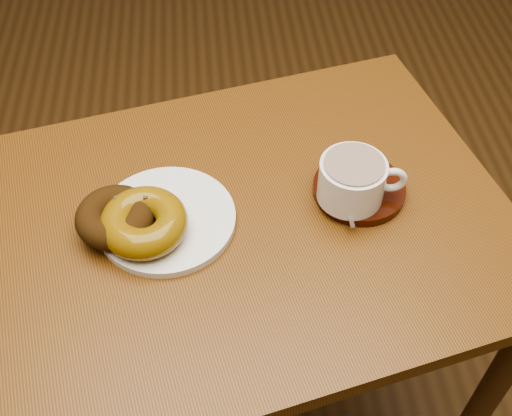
{
  "coord_description": "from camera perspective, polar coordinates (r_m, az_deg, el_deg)",
  "views": [
    {
      "loc": [
        -0.11,
        -0.95,
        1.5
      ],
      "look_at": [
        -0.06,
        -0.32,
        0.78
      ],
      "focal_mm": 45.0,
      "sensor_mm": 36.0,
      "label": 1
    }
  ],
  "objects": [
    {
      "name": "donut_caramel",
      "position": [
        0.93,
        -9.93,
        -1.28
      ],
      "size": [
        0.15,
        0.15,
        0.05
      ],
      "rotation": [
        0.0,
        0.0,
        0.23
      ],
      "color": "#87620E",
      "rests_on": "donut_plate"
    },
    {
      "name": "teaspoon",
      "position": [
        0.99,
        7.53,
        1.91
      ],
      "size": [
        0.02,
        0.11,
        0.01
      ],
      "rotation": [
        0.0,
        0.0,
        0.04
      ],
      "color": "silver",
      "rests_on": "saucer"
    },
    {
      "name": "donut_plate",
      "position": [
        0.97,
        -7.97,
        -1.0
      ],
      "size": [
        0.26,
        0.26,
        0.01
      ],
      "primitive_type": "cylinder",
      "rotation": [
        0.0,
        0.0,
        0.28
      ],
      "color": "white",
      "rests_on": "cafe_table"
    },
    {
      "name": "saucer",
      "position": [
        1.01,
        9.13,
        1.69
      ],
      "size": [
        0.16,
        0.16,
        0.02
      ],
      "primitive_type": "cylinder",
      "rotation": [
        0.0,
        0.0,
        -0.15
      ],
      "color": "#321006",
      "rests_on": "cafe_table"
    },
    {
      "name": "ground",
      "position": [
        1.78,
        0.89,
        -8.42
      ],
      "size": [
        6.0,
        6.0,
        0.0
      ],
      "primitive_type": "plane",
      "color": "#523519",
      "rests_on": "ground"
    },
    {
      "name": "donut_cinnamon",
      "position": [
        0.95,
        -12.44,
        -0.81
      ],
      "size": [
        0.13,
        0.13,
        0.04
      ],
      "primitive_type": "torus",
      "rotation": [
        0.0,
        0.0,
        -0.13
      ],
      "color": "#36200A",
      "rests_on": "donut_plate"
    },
    {
      "name": "coffee_cup",
      "position": [
        0.96,
        8.63,
        2.47
      ],
      "size": [
        0.13,
        0.1,
        0.07
      ],
      "rotation": [
        0.0,
        0.0,
        -0.11
      ],
      "color": "white",
      "rests_on": "saucer"
    },
    {
      "name": "cafe_table",
      "position": [
        1.06,
        -1.08,
        -5.04
      ],
      "size": [
        0.92,
        0.77,
        0.76
      ],
      "rotation": [
        0.0,
        0.0,
        0.22
      ],
      "color": "brown",
      "rests_on": "ground"
    }
  ]
}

